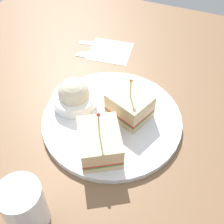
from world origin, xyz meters
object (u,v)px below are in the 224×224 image
Objects in this scene: plate at (112,120)px; sandwich_half_front at (100,142)px; knife at (99,44)px; sandwich_half_back at (130,106)px; napkin at (110,51)px; coleslaw_bowl at (74,96)px; fork at (94,55)px; drink_glass at (25,208)px.

plate is 9.18cm from sandwich_half_front.
plate is 2.28× the size of knife.
sandwich_half_back is at bearing 125.89° from knife.
sandwich_half_back is (-2.32, -10.71, 0.22)cm from sandwich_half_front.
sandwich_half_front reaches higher than napkin.
fork is (3.56, -18.69, -3.66)cm from coleslaw_bowl.
sandwich_half_front is 1.30× the size of coleslaw_bowl.
plate is 25.78cm from drink_glass.
coleslaw_bowl is 0.74× the size of fork.
coleslaw_bowl is at bearing -43.83° from sandwich_half_front.
drink_glass is 50.73cm from knife.
sandwich_half_front is 0.94× the size of knife.
fork is at bearing 45.52° from napkin.
sandwich_half_back is at bearing 120.79° from napkin.
napkin is at bearing 155.42° from knife.
sandwich_half_back is 0.93× the size of napkin.
fork and knife have the same top height.
knife is (13.40, -24.99, -0.49)cm from plate.
plate is at bearing 173.50° from coleslaw_bowl.
drink_glass is (5.42, 24.95, 3.56)cm from plate.
sandwich_half_back reaches higher than knife.
coleslaw_bowl is 24.58cm from knife.
fork is (12.76, -19.74, -0.49)cm from plate.
fork is at bearing -80.68° from drink_glass.
sandwich_half_front is 0.96× the size of fork.
drink_glass is at bearing 99.32° from fork.
sandwich_half_back is 28.44cm from drink_glass.
fork is (3.36, 3.42, 0.10)cm from napkin.
fork reaches higher than napkin.
sandwich_half_front is 17.56cm from drink_glass.
coleslaw_bowl is 0.98× the size of drink_glass.
drink_glass is at bearing 72.58° from sandwich_half_back.
napkin is at bearing -67.90° from plate.
sandwich_half_front reaches higher than knife.
plate is 2.88× the size of sandwich_half_back.
knife reaches higher than napkin.
sandwich_half_front is at bearing -110.65° from drink_glass.
sandwich_half_back reaches higher than fork.
sandwich_half_front reaches higher than fork.
napkin is (3.98, -48.10, -4.15)cm from drink_glass.
coleslaw_bowl reaches higher than napkin.
knife is at bearing -80.03° from coleslaw_bowl.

